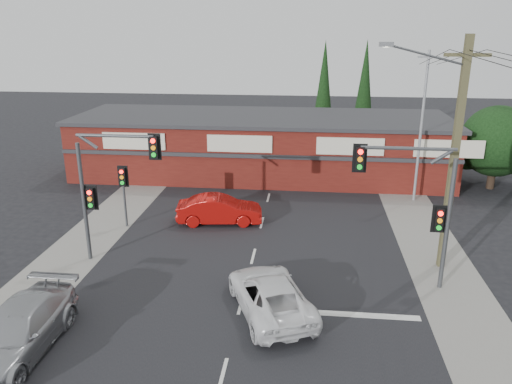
# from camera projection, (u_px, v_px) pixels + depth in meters

# --- Properties ---
(ground) EXTENTS (120.00, 120.00, 0.00)m
(ground) POSITION_uv_depth(u_px,v_px,m) (245.00, 289.00, 20.52)
(ground) COLOR black
(ground) RESTS_ON ground
(road_strip) EXTENTS (14.00, 70.00, 0.01)m
(road_strip) POSITION_uv_depth(u_px,v_px,m) (258.00, 240.00, 25.24)
(road_strip) COLOR black
(road_strip) RESTS_ON ground
(verge_left) EXTENTS (3.00, 70.00, 0.02)m
(verge_left) POSITION_uv_depth(u_px,v_px,m) (96.00, 232.00, 26.10)
(verge_left) COLOR gray
(verge_left) RESTS_ON ground
(verge_right) EXTENTS (3.00, 70.00, 0.02)m
(verge_right) POSITION_uv_depth(u_px,v_px,m) (430.00, 247.00, 24.37)
(verge_right) COLOR gray
(verge_right) RESTS_ON ground
(stop_line) EXTENTS (6.50, 0.35, 0.01)m
(stop_line) POSITION_uv_depth(u_px,v_px,m) (332.00, 313.00, 18.75)
(stop_line) COLOR silver
(stop_line) RESTS_ON ground
(white_suv) EXTENTS (4.11, 5.66, 1.43)m
(white_suv) POSITION_uv_depth(u_px,v_px,m) (270.00, 294.00, 18.71)
(white_suv) COLOR white
(white_suv) RESTS_ON ground
(silver_suv) EXTENTS (2.25, 5.48, 1.59)m
(silver_suv) POSITION_uv_depth(u_px,v_px,m) (17.00, 331.00, 16.31)
(silver_suv) COLOR #A5A7AA
(silver_suv) RESTS_ON ground
(red_sedan) EXTENTS (4.76, 2.15, 1.52)m
(red_sedan) POSITION_uv_depth(u_px,v_px,m) (220.00, 210.00, 27.17)
(red_sedan) COLOR #AA0D0A
(red_sedan) RESTS_ON ground
(lane_dashes) EXTENTS (0.12, 47.93, 0.01)m
(lane_dashes) POSITION_uv_depth(u_px,v_px,m) (258.00, 238.00, 25.39)
(lane_dashes) COLOR silver
(lane_dashes) RESTS_ON ground
(shop_building) EXTENTS (27.30, 8.40, 4.22)m
(shop_building) POSITION_uv_depth(u_px,v_px,m) (261.00, 145.00, 35.96)
(shop_building) COLOR #511410
(shop_building) RESTS_ON ground
(tree_cluster) EXTENTS (5.90, 5.10, 5.50)m
(tree_cluster) POSITION_uv_depth(u_px,v_px,m) (497.00, 144.00, 32.66)
(tree_cluster) COLOR #2D2116
(tree_cluster) RESTS_ON ground
(conifer_near) EXTENTS (1.80, 1.80, 9.25)m
(conifer_near) POSITION_uv_depth(u_px,v_px,m) (324.00, 87.00, 41.06)
(conifer_near) COLOR #2D2116
(conifer_near) RESTS_ON ground
(conifer_far) EXTENTS (1.80, 1.80, 9.25)m
(conifer_far) POSITION_uv_depth(u_px,v_px,m) (365.00, 85.00, 42.58)
(conifer_far) COLOR #2D2116
(conifer_far) RESTS_ON ground
(traffic_mast_left) EXTENTS (3.77, 0.27, 5.97)m
(traffic_mast_left) POSITION_uv_depth(u_px,v_px,m) (105.00, 179.00, 21.82)
(traffic_mast_left) COLOR #47494C
(traffic_mast_left) RESTS_ON ground
(traffic_mast_right) EXTENTS (3.96, 0.27, 5.97)m
(traffic_mast_right) POSITION_uv_depth(u_px,v_px,m) (421.00, 196.00, 19.52)
(traffic_mast_right) COLOR #47494C
(traffic_mast_right) RESTS_ON ground
(pedestal_signal) EXTENTS (0.55, 0.27, 3.38)m
(pedestal_signal) POSITION_uv_depth(u_px,v_px,m) (123.00, 184.00, 26.16)
(pedestal_signal) COLOR #47494C
(pedestal_signal) RESTS_ON ground
(utility_pole) EXTENTS (4.38, 0.59, 10.00)m
(utility_pole) POSITION_uv_depth(u_px,v_px,m) (452.00, 149.00, 20.78)
(utility_pole) COLOR brown
(utility_pole) RESTS_ON ground
(steel_pole) EXTENTS (1.20, 0.16, 9.00)m
(steel_pole) POSITION_uv_depth(u_px,v_px,m) (421.00, 125.00, 29.43)
(steel_pole) COLOR gray
(steel_pole) RESTS_ON ground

